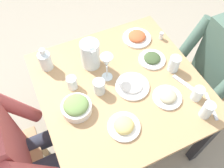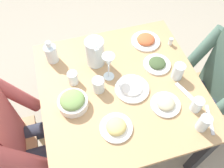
{
  "view_description": "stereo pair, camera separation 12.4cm",
  "coord_description": "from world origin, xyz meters",
  "px_view_note": "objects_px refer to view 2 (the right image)",
  "views": [
    {
      "loc": [
        -0.73,
        0.4,
        1.91
      ],
      "look_at": [
        0.02,
        0.06,
        0.74
      ],
      "focal_mm": 37.54,
      "sensor_mm": 36.0,
      "label": 1
    },
    {
      "loc": [
        -0.77,
        0.28,
        1.91
      ],
      "look_at": [
        0.02,
        0.06,
        0.74
      ],
      "focal_mm": 37.54,
      "sensor_mm": 36.0,
      "label": 2
    }
  ],
  "objects_px": {
    "salad_bowl": "(73,102)",
    "oil_carafe": "(52,54)",
    "dining_table": "(121,95)",
    "diner_far": "(15,133)",
    "plate_yoghurt": "(132,88)",
    "plate_rice_curry": "(146,40)",
    "wine_glass": "(109,62)",
    "plate_fries": "(116,127)",
    "water_glass_far_left": "(204,123)",
    "water_glass_near_left": "(73,78)",
    "water_glass_center": "(98,85)",
    "water_glass_far_right": "(197,105)",
    "water_pitcher": "(95,52)",
    "plate_beans": "(166,104)",
    "water_glass_by_pitcher": "(178,71)",
    "plate_dolmas": "(157,64)",
    "salt_shaker": "(171,41)",
    "diner_near": "(219,78)"
  },
  "relations": [
    {
      "from": "diner_far",
      "to": "oil_carafe",
      "type": "height_order",
      "value": "diner_far"
    },
    {
      "from": "salad_bowl",
      "to": "oil_carafe",
      "type": "xyz_separation_m",
      "value": [
        0.38,
        0.07,
        0.01
      ]
    },
    {
      "from": "dining_table",
      "to": "diner_far",
      "type": "xyz_separation_m",
      "value": [
        -0.1,
        0.67,
        0.03
      ]
    },
    {
      "from": "plate_yoghurt",
      "to": "dining_table",
      "type": "bearing_deg",
      "value": 52.51
    },
    {
      "from": "water_glass_center",
      "to": "water_glass_far_right",
      "type": "bearing_deg",
      "value": -119.42
    },
    {
      "from": "water_pitcher",
      "to": "salad_bowl",
      "type": "relative_size",
      "value": 1.1
    },
    {
      "from": "diner_far",
      "to": "water_glass_far_left",
      "type": "bearing_deg",
      "value": -105.99
    },
    {
      "from": "water_glass_near_left",
      "to": "wine_glass",
      "type": "height_order",
      "value": "wine_glass"
    },
    {
      "from": "plate_rice_curry",
      "to": "wine_glass",
      "type": "relative_size",
      "value": 1.04
    },
    {
      "from": "salt_shaker",
      "to": "plate_fries",
      "type": "bearing_deg",
      "value": 132.77
    },
    {
      "from": "plate_yoghurt",
      "to": "oil_carafe",
      "type": "height_order",
      "value": "oil_carafe"
    },
    {
      "from": "water_pitcher",
      "to": "plate_beans",
      "type": "bearing_deg",
      "value": -144.3
    },
    {
      "from": "plate_fries",
      "to": "water_glass_far_left",
      "type": "bearing_deg",
      "value": -105.35
    },
    {
      "from": "water_pitcher",
      "to": "water_glass_far_left",
      "type": "relative_size",
      "value": 1.72
    },
    {
      "from": "diner_far",
      "to": "water_glass_far_right",
      "type": "relative_size",
      "value": 12.75
    },
    {
      "from": "plate_rice_curry",
      "to": "diner_far",
      "type": "bearing_deg",
      "value": 113.32
    },
    {
      "from": "diner_far",
      "to": "salad_bowl",
      "type": "height_order",
      "value": "diner_far"
    },
    {
      "from": "water_glass_near_left",
      "to": "diner_far",
      "type": "bearing_deg",
      "value": 117.48
    },
    {
      "from": "plate_yoghurt",
      "to": "water_glass_far_left",
      "type": "bearing_deg",
      "value": -140.45
    },
    {
      "from": "diner_near",
      "to": "water_glass_near_left",
      "type": "xyz_separation_m",
      "value": [
        0.18,
        0.95,
        0.12
      ]
    },
    {
      "from": "water_pitcher",
      "to": "water_glass_far_right",
      "type": "bearing_deg",
      "value": -137.12
    },
    {
      "from": "diner_near",
      "to": "plate_yoghurt",
      "type": "height_order",
      "value": "diner_near"
    },
    {
      "from": "diner_far",
      "to": "plate_yoghurt",
      "type": "xyz_separation_m",
      "value": [
        0.05,
        -0.73,
        0.09
      ]
    },
    {
      "from": "plate_yoghurt",
      "to": "water_glass_far_right",
      "type": "bearing_deg",
      "value": -126.6
    },
    {
      "from": "water_pitcher",
      "to": "plate_fries",
      "type": "distance_m",
      "value": 0.5
    },
    {
      "from": "plate_fries",
      "to": "water_glass_near_left",
      "type": "xyz_separation_m",
      "value": [
        0.37,
        0.17,
        0.02
      ]
    },
    {
      "from": "plate_dolmas",
      "to": "water_glass_far_right",
      "type": "bearing_deg",
      "value": -166.56
    },
    {
      "from": "plate_rice_curry",
      "to": "oil_carafe",
      "type": "distance_m",
      "value": 0.66
    },
    {
      "from": "dining_table",
      "to": "salad_bowl",
      "type": "xyz_separation_m",
      "value": [
        -0.05,
        0.31,
        0.15
      ]
    },
    {
      "from": "dining_table",
      "to": "oil_carafe",
      "type": "bearing_deg",
      "value": 48.68
    },
    {
      "from": "diner_far",
      "to": "water_pitcher",
      "type": "bearing_deg",
      "value": -60.01
    },
    {
      "from": "plate_fries",
      "to": "salt_shaker",
      "type": "height_order",
      "value": "same"
    },
    {
      "from": "water_glass_by_pitcher",
      "to": "wine_glass",
      "type": "distance_m",
      "value": 0.44
    },
    {
      "from": "plate_fries",
      "to": "plate_beans",
      "type": "bearing_deg",
      "value": -79.26
    },
    {
      "from": "diner_far",
      "to": "salad_bowl",
      "type": "distance_m",
      "value": 0.39
    },
    {
      "from": "plate_yoghurt",
      "to": "water_glass_far_right",
      "type": "height_order",
      "value": "water_glass_far_right"
    },
    {
      "from": "plate_dolmas",
      "to": "water_glass_by_pitcher",
      "type": "xyz_separation_m",
      "value": [
        -0.12,
        -0.08,
        0.04
      ]
    },
    {
      "from": "water_pitcher",
      "to": "water_glass_center",
      "type": "relative_size",
      "value": 1.97
    },
    {
      "from": "salad_bowl",
      "to": "wine_glass",
      "type": "xyz_separation_m",
      "value": [
        0.14,
        -0.25,
        0.1
      ]
    },
    {
      "from": "salad_bowl",
      "to": "water_glass_by_pitcher",
      "type": "relative_size",
      "value": 1.56
    },
    {
      "from": "salad_bowl",
      "to": "plate_dolmas",
      "type": "distance_m",
      "value": 0.6
    },
    {
      "from": "diner_far",
      "to": "water_pitcher",
      "type": "height_order",
      "value": "diner_far"
    },
    {
      "from": "plate_beans",
      "to": "water_glass_by_pitcher",
      "type": "xyz_separation_m",
      "value": [
        0.17,
        -0.15,
        0.04
      ]
    },
    {
      "from": "plate_fries",
      "to": "dining_table",
      "type": "bearing_deg",
      "value": -23.11
    },
    {
      "from": "water_glass_center",
      "to": "oil_carafe",
      "type": "height_order",
      "value": "oil_carafe"
    },
    {
      "from": "diner_near",
      "to": "plate_beans",
      "type": "relative_size",
      "value": 6.72
    },
    {
      "from": "water_glass_near_left",
      "to": "water_glass_center",
      "type": "relative_size",
      "value": 0.9
    },
    {
      "from": "diner_near",
      "to": "water_glass_far_left",
      "type": "height_order",
      "value": "diner_near"
    },
    {
      "from": "water_pitcher",
      "to": "oil_carafe",
      "type": "xyz_separation_m",
      "value": [
        0.1,
        0.27,
        -0.04
      ]
    },
    {
      "from": "plate_dolmas",
      "to": "oil_carafe",
      "type": "xyz_separation_m",
      "value": [
        0.24,
        0.65,
        0.04
      ]
    }
  ]
}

